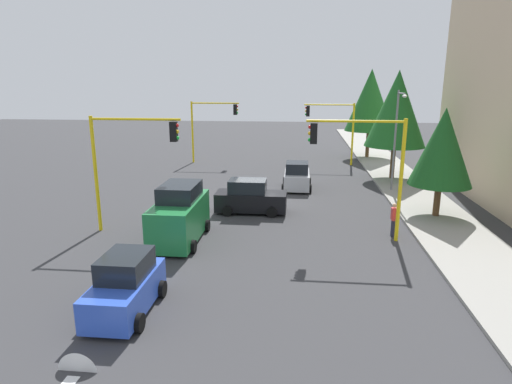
% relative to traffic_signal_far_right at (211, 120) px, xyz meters
% --- Properties ---
extents(ground_plane, '(120.00, 120.00, 0.00)m').
position_rel_traffic_signal_far_right_xyz_m(ground_plane, '(14.00, 5.71, -4.08)').
color(ground_plane, '#353538').
extents(sidewalk_kerb, '(80.00, 4.00, 0.15)m').
position_rel_traffic_signal_far_right_xyz_m(sidewalk_kerb, '(9.00, 16.21, -4.00)').
color(sidewalk_kerb, gray).
rests_on(sidewalk_kerb, ground).
extents(lane_arrow_near, '(2.40, 1.10, 1.10)m').
position_rel_traffic_signal_far_right_xyz_m(lane_arrow_near, '(25.51, 2.71, -4.07)').
color(lane_arrow_near, silver).
rests_on(lane_arrow_near, ground).
extents(lane_arrow_mid, '(2.40, 1.10, 1.10)m').
position_rel_traffic_signal_far_right_xyz_m(lane_arrow_mid, '(31.51, 2.71, -4.07)').
color(lane_arrow_mid, silver).
rests_on(lane_arrow_mid, ground).
extents(traffic_signal_far_right, '(0.36, 4.59, 5.77)m').
position_rel_traffic_signal_far_right_xyz_m(traffic_signal_far_right, '(0.00, 0.00, 0.00)').
color(traffic_signal_far_right, yellow).
rests_on(traffic_signal_far_right, ground).
extents(traffic_signal_near_right, '(0.36, 4.59, 5.90)m').
position_rel_traffic_signal_far_right_xyz_m(traffic_signal_near_right, '(20.00, -0.02, 0.09)').
color(traffic_signal_near_right, yellow).
rests_on(traffic_signal_near_right, ground).
extents(traffic_signal_far_left, '(0.36, 4.59, 5.68)m').
position_rel_traffic_signal_far_right_xyz_m(traffic_signal_far_left, '(-0.00, 11.41, -0.06)').
color(traffic_signal_far_left, yellow).
rests_on(traffic_signal_far_left, ground).
extents(traffic_signal_near_left, '(0.36, 4.59, 5.89)m').
position_rel_traffic_signal_far_right_xyz_m(traffic_signal_near_left, '(20.00, 11.44, 0.08)').
color(traffic_signal_near_left, yellow).
rests_on(traffic_signal_near_left, ground).
extents(street_lamp_curbside, '(2.15, 0.28, 7.00)m').
position_rel_traffic_signal_far_right_xyz_m(street_lamp_curbside, '(10.39, 14.91, 0.27)').
color(street_lamp_curbside, slate).
rests_on(street_lamp_curbside, ground).
extents(tree_roadside_near, '(3.41, 3.41, 6.19)m').
position_rel_traffic_signal_far_right_xyz_m(tree_roadside_near, '(16.00, 16.21, -0.04)').
color(tree_roadside_near, brown).
rests_on(tree_roadside_near, ground).
extents(tree_roadside_far, '(4.80, 4.80, 8.80)m').
position_rel_traffic_signal_far_right_xyz_m(tree_roadside_far, '(-4.00, 15.21, 1.71)').
color(tree_roadside_far, brown).
rests_on(tree_roadside_far, ground).
extents(tree_roadside_mid, '(4.60, 4.60, 8.42)m').
position_rel_traffic_signal_far_right_xyz_m(tree_roadside_mid, '(6.00, 15.71, 1.46)').
color(tree_roadside_mid, brown).
rests_on(tree_roadside_mid, ground).
extents(delivery_van_green, '(4.80, 2.22, 2.77)m').
position_rel_traffic_signal_far_right_xyz_m(delivery_van_green, '(21.02, 2.77, -2.80)').
color(delivery_van_green, '#1E7238').
rests_on(delivery_van_green, ground).
extents(car_black, '(2.05, 4.15, 1.98)m').
position_rel_traffic_signal_far_right_xyz_m(car_black, '(16.00, 5.60, -3.18)').
color(car_black, black).
rests_on(car_black, ground).
extents(car_blue, '(3.65, 1.94, 1.98)m').
position_rel_traffic_signal_far_right_xyz_m(car_blue, '(27.81, 2.80, -3.18)').
color(car_blue, blue).
rests_on(car_blue, ground).
extents(car_silver, '(3.62, 2.08, 1.98)m').
position_rel_traffic_signal_far_right_xyz_m(car_silver, '(9.86, 8.27, -3.18)').
color(car_silver, '#B2B5BA').
rests_on(car_silver, ground).
extents(pedestrian_crossing, '(0.40, 0.24, 1.70)m').
position_rel_traffic_signal_far_right_xyz_m(pedestrian_crossing, '(19.35, 13.17, -3.17)').
color(pedestrian_crossing, '#262638').
rests_on(pedestrian_crossing, ground).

